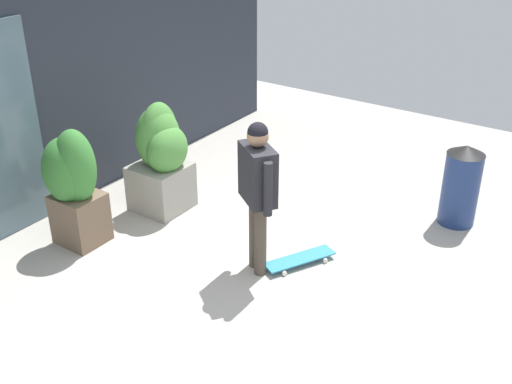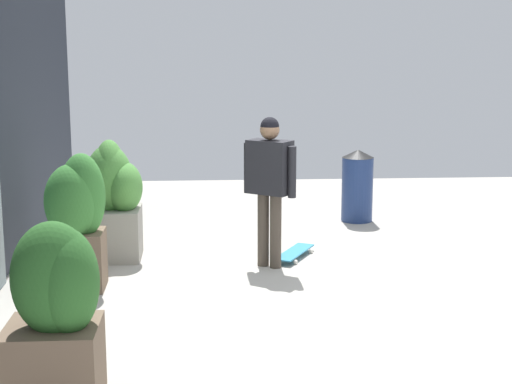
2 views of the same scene
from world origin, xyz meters
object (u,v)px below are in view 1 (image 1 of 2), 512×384
Objects in this scene: skateboard at (300,259)px; trash_bin at (461,185)px; planter_box_right at (161,155)px; planter_box_mid at (73,183)px; skateboarder at (258,183)px.

trash_bin is at bearing -3.03° from skateboard.
trash_bin is (1.73, -3.19, -0.22)m from planter_box_right.
trash_bin reaches higher than skateboard.
trash_bin is (2.91, -3.42, -0.25)m from planter_box_mid.
planter_box_right is 3.64m from trash_bin.
trash_bin is (1.88, -1.10, 0.45)m from skateboard.
planter_box_right is 1.37× the size of trash_bin.
planter_box_mid reaches higher than skateboard.
skateboarder is at bearing -105.35° from planter_box_right.
skateboarder is 1.87m from planter_box_right.
planter_box_right is at bearing 113.38° from skateboard.
skateboarder is 1.20× the size of planter_box_mid.
skateboard is (0.34, -0.32, -0.97)m from skateboarder.
skateboarder is 2.06× the size of skateboard.
skateboard is 2.64m from planter_box_mid.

